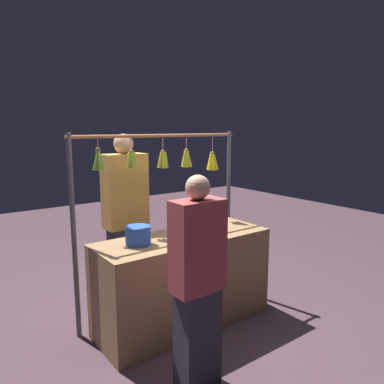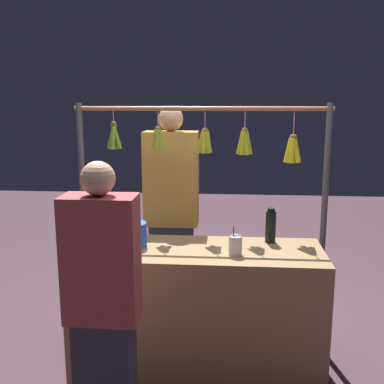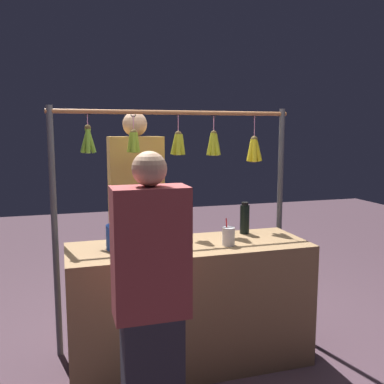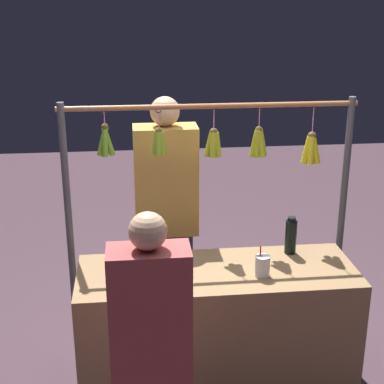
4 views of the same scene
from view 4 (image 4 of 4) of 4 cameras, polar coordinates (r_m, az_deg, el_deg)
market_counter at (r=3.62m, az=2.44°, el=-13.80°), size 1.64×0.60×0.86m
display_rack at (r=3.60m, az=2.41°, el=0.76°), size 1.82×0.13×1.79m
water_bottle at (r=3.62m, az=9.76°, el=-4.32°), size 0.07×0.07×0.24m
blue_bucket at (r=3.36m, az=-5.17°, el=-6.68°), size 0.21×0.21×0.16m
drink_cup at (r=3.34m, az=6.99°, el=-7.29°), size 0.09×0.09×0.18m
vendor_person at (r=3.96m, az=-2.52°, el=-3.44°), size 0.42×0.23×1.77m
customer_person at (r=2.77m, az=-4.03°, el=-17.11°), size 0.36×0.20×1.53m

